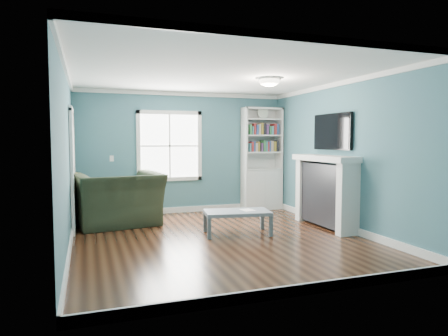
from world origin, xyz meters
name	(u,v)px	position (x,y,z in m)	size (l,w,h in m)	color
floor	(220,239)	(0.00, 0.00, 0.00)	(5.00, 5.00, 0.00)	black
room_walls	(220,140)	(0.00, 0.00, 1.58)	(5.00, 5.00, 5.00)	#3F6B7E
trim	(220,162)	(0.00, 0.00, 1.24)	(4.50, 5.00, 2.60)	white
window	(170,146)	(-0.30, 2.49, 1.45)	(1.40, 0.06, 1.50)	white
bookshelf	(262,169)	(1.77, 2.30, 0.92)	(0.90, 0.35, 2.31)	silver
fireplace	(325,192)	(2.08, 0.20, 0.64)	(0.44, 1.58, 1.30)	black
tv	(332,132)	(2.20, 0.20, 1.72)	(0.06, 1.10, 0.65)	black
door	(72,169)	(-2.22, 1.40, 1.07)	(0.12, 0.98, 2.17)	silver
ceiling_fixture	(269,81)	(0.90, 0.10, 2.55)	(0.38, 0.38, 0.15)	white
light_switch	(112,158)	(-1.50, 2.48, 1.20)	(0.08, 0.01, 0.12)	white
recliner	(118,190)	(-1.45, 1.60, 0.65)	(1.50, 0.97, 1.31)	black
coffee_table	(237,214)	(0.38, 0.22, 0.34)	(1.16, 0.75, 0.39)	#4D575D
paper_sheet	(247,210)	(0.57, 0.22, 0.39)	(0.20, 0.26, 0.00)	white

